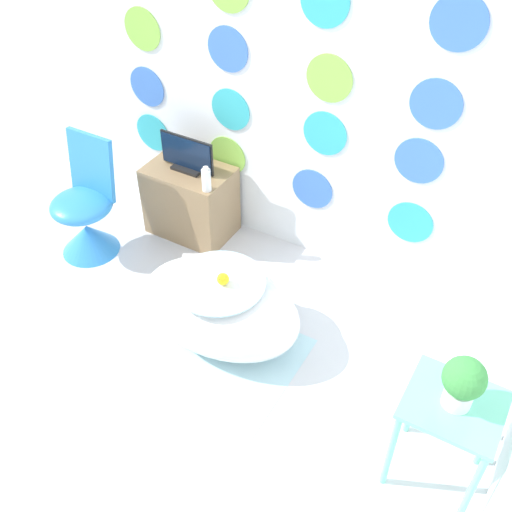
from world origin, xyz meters
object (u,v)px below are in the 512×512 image
object	(u,v)px
bathtub	(220,307)
chair	(86,219)
vase	(206,180)
potted_plant_left	(463,382)
tv	(187,156)

from	to	relation	value
bathtub	chair	xyz separation A→B (m)	(-1.23, 0.21, 0.04)
vase	potted_plant_left	xyz separation A→B (m)	(1.89, -0.87, 0.12)
vase	bathtub	bearing A→B (deg)	-51.82
bathtub	tv	bearing A→B (deg)	134.16
vase	tv	bearing A→B (deg)	150.49
chair	potted_plant_left	xyz separation A→B (m)	(2.64, -0.47, 0.47)
vase	potted_plant_left	world-z (taller)	potted_plant_left
bathtub	tv	size ratio (longest dim) A/B	2.45
chair	bathtub	bearing A→B (deg)	-9.68
vase	chair	bearing A→B (deg)	-151.88
tv	potted_plant_left	bearing A→B (deg)	-25.27
tv	bathtub	bearing A→B (deg)	-45.84
chair	potted_plant_left	world-z (taller)	potted_plant_left
tv	vase	bearing A→B (deg)	-29.51
potted_plant_left	vase	bearing A→B (deg)	155.32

